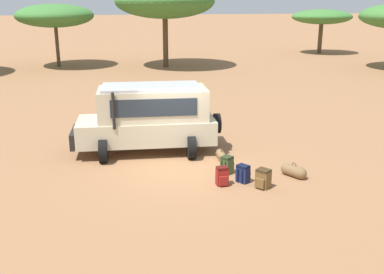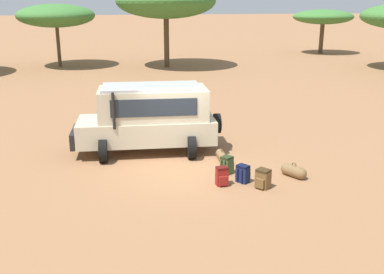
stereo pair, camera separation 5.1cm
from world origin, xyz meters
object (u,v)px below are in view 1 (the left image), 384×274
(duffel_bag_soft_canvas, at_px, (221,155))
(acacia_tree_left_mid, at_px, (55,16))
(backpack_cluster_center, at_px, (222,176))
(duffel_bag_low_black_case, at_px, (294,171))
(safari_vehicle, at_px, (149,117))
(backpack_outermost, at_px, (243,174))
(backpack_near_rear_wheel, at_px, (263,179))
(backpack_beside_front_wheel, at_px, (227,165))
(acacia_tree_centre_back, at_px, (165,1))
(acacia_tree_right_mid, at_px, (322,17))

(duffel_bag_soft_canvas, height_order, acacia_tree_left_mid, acacia_tree_left_mid)
(backpack_cluster_center, xyz_separation_m, duffel_bag_low_black_case, (2.39, 0.22, -0.10))
(safari_vehicle, bearing_deg, backpack_outermost, -54.80)
(backpack_outermost, bearing_deg, backpack_near_rear_wheel, -50.75)
(backpack_cluster_center, distance_m, backpack_outermost, 0.70)
(backpack_beside_front_wheel, relative_size, acacia_tree_centre_back, 0.07)
(acacia_tree_right_mid, bearing_deg, backpack_near_rear_wheel, -119.16)
(duffel_bag_low_black_case, xyz_separation_m, acacia_tree_left_mid, (-9.17, 26.67, 3.92))
(backpack_cluster_center, xyz_separation_m, acacia_tree_left_mid, (-6.79, 26.89, 3.82))
(backpack_cluster_center, bearing_deg, backpack_beside_front_wheel, 65.71)
(backpack_near_rear_wheel, height_order, acacia_tree_left_mid, acacia_tree_left_mid)
(backpack_beside_front_wheel, height_order, backpack_near_rear_wheel, backpack_near_rear_wheel)
(backpack_near_rear_wheel, bearing_deg, duffel_bag_low_black_case, 27.42)
(duffel_bag_soft_canvas, bearing_deg, backpack_outermost, -86.57)
(backpack_beside_front_wheel, distance_m, backpack_outermost, 0.84)
(acacia_tree_left_mid, bearing_deg, duffel_bag_soft_canvas, -73.43)
(backpack_beside_front_wheel, height_order, backpack_cluster_center, backpack_beside_front_wheel)
(acacia_tree_right_mid, bearing_deg, safari_vehicle, -126.60)
(safari_vehicle, height_order, duffel_bag_low_black_case, safari_vehicle)
(backpack_cluster_center, height_order, duffel_bag_soft_canvas, backpack_cluster_center)
(backpack_beside_front_wheel, relative_size, acacia_tree_right_mid, 0.09)
(backpack_outermost, relative_size, acacia_tree_left_mid, 0.08)
(safari_vehicle, xyz_separation_m, acacia_tree_left_mid, (-5.02, 23.31, 2.81))
(backpack_cluster_center, relative_size, backpack_near_rear_wheel, 0.99)
(safari_vehicle, height_order, acacia_tree_left_mid, acacia_tree_left_mid)
(backpack_cluster_center, relative_size, duffel_bag_low_black_case, 0.68)
(backpack_beside_front_wheel, xyz_separation_m, acacia_tree_centre_back, (1.52, 24.01, 4.95))
(backpack_cluster_center, xyz_separation_m, acacia_tree_centre_back, (1.92, 24.91, 4.95))
(duffel_bag_low_black_case, distance_m, acacia_tree_left_mid, 28.48)
(duffel_bag_low_black_case, height_order, acacia_tree_centre_back, acacia_tree_centre_back)
(duffel_bag_low_black_case, relative_size, duffel_bag_soft_canvas, 0.99)
(backpack_beside_front_wheel, bearing_deg, acacia_tree_right_mid, 58.79)
(safari_vehicle, relative_size, acacia_tree_centre_back, 0.66)
(backpack_beside_front_wheel, distance_m, duffel_bag_low_black_case, 2.10)
(acacia_tree_centre_back, bearing_deg, acacia_tree_right_mid, 20.97)
(duffel_bag_low_black_case, distance_m, acacia_tree_right_mid, 35.46)
(backpack_beside_front_wheel, height_order, acacia_tree_right_mid, acacia_tree_right_mid)
(acacia_tree_right_mid, bearing_deg, acacia_tree_centre_back, -159.03)
(backpack_cluster_center, height_order, backpack_outermost, backpack_cluster_center)
(duffel_bag_soft_canvas, bearing_deg, backpack_beside_front_wheel, -97.14)
(backpack_near_rear_wheel, xyz_separation_m, acacia_tree_centre_back, (0.79, 25.34, 4.95))
(backpack_cluster_center, bearing_deg, backpack_outermost, 8.69)
(backpack_beside_front_wheel, relative_size, backpack_cluster_center, 1.00)
(duffel_bag_soft_canvas, bearing_deg, duffel_bag_low_black_case, -47.25)
(backpack_outermost, distance_m, duffel_bag_soft_canvas, 2.09)
(backpack_cluster_center, bearing_deg, acacia_tree_right_mid, 58.97)
(backpack_beside_front_wheel, relative_size, backpack_outermost, 1.05)
(duffel_bag_soft_canvas, bearing_deg, acacia_tree_centre_back, 86.58)
(acacia_tree_left_mid, relative_size, acacia_tree_right_mid, 1.11)
(duffel_bag_soft_canvas, relative_size, acacia_tree_right_mid, 0.14)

